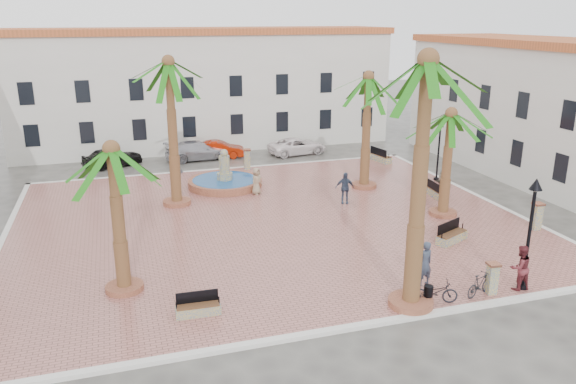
{
  "coord_description": "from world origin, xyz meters",
  "views": [
    {
      "loc": [
        -7.3,
        -26.72,
        10.4
      ],
      "look_at": [
        1.0,
        0.0,
        1.6
      ],
      "focal_mm": 35.0,
      "sensor_mm": 36.0,
      "label": 1
    }
  ],
  "objects_px": {
    "bench_ne": "(381,158)",
    "pedestrian_east": "(442,185)",
    "bench_se": "(452,236)",
    "pedestrian_north": "(179,181)",
    "lamppost_s": "(532,215)",
    "lamppost_e": "(439,140)",
    "bicycle_a": "(435,292)",
    "cyclist_b": "(520,267)",
    "bollard_e": "(537,216)",
    "palm_sw": "(113,169)",
    "litter_bin": "(428,294)",
    "fountain": "(225,181)",
    "cyclist_a": "(425,263)",
    "bicycle_b": "(480,284)",
    "car_black": "(112,157)",
    "car_white": "(298,146)",
    "bollard_n": "(247,159)",
    "palm_ne": "(368,90)",
    "palm_nw": "(169,78)",
    "pedestrian_fountain_b": "(345,188)",
    "pedestrian_fountain_a": "(257,181)",
    "bench_e": "(435,192)",
    "bollard_se": "(492,278)",
    "car_silver": "(198,150)",
    "car_red": "(219,149)",
    "bench_s": "(198,309)",
    "palm_s": "(426,89)"
  },
  "relations": [
    {
      "from": "car_black",
      "to": "bicycle_b",
      "type": "bearing_deg",
      "value": -171.8
    },
    {
      "from": "bollard_se",
      "to": "pedestrian_fountain_a",
      "type": "distance_m",
      "value": 15.97
    },
    {
      "from": "bollard_n",
      "to": "bench_se",
      "type": "bearing_deg",
      "value": -68.57
    },
    {
      "from": "fountain",
      "to": "lamppost_s",
      "type": "height_order",
      "value": "lamppost_s"
    },
    {
      "from": "car_white",
      "to": "bench_e",
      "type": "bearing_deg",
      "value": -170.38
    },
    {
      "from": "palm_nw",
      "to": "lamppost_e",
      "type": "height_order",
      "value": "palm_nw"
    },
    {
      "from": "bench_ne",
      "to": "pedestrian_east",
      "type": "bearing_deg",
      "value": 165.27
    },
    {
      "from": "palm_nw",
      "to": "lamppost_e",
      "type": "bearing_deg",
      "value": -0.28
    },
    {
      "from": "cyclist_a",
      "to": "bicycle_a",
      "type": "distance_m",
      "value": 1.54
    },
    {
      "from": "pedestrian_fountain_a",
      "to": "pedestrian_east",
      "type": "relative_size",
      "value": 0.98
    },
    {
      "from": "palm_ne",
      "to": "palm_nw",
      "type": "bearing_deg",
      "value": 179.53
    },
    {
      "from": "pedestrian_fountain_b",
      "to": "bicycle_a",
      "type": "bearing_deg",
      "value": -78.84
    },
    {
      "from": "bench_e",
      "to": "bicycle_b",
      "type": "bearing_deg",
      "value": 160.23
    },
    {
      "from": "lamppost_s",
      "to": "bicycle_a",
      "type": "height_order",
      "value": "lamppost_s"
    },
    {
      "from": "bench_ne",
      "to": "pedestrian_fountain_b",
      "type": "xyz_separation_m",
      "value": [
        -6.28,
        -8.15,
        0.62
      ]
    },
    {
      "from": "lamppost_e",
      "to": "cyclist_a",
      "type": "height_order",
      "value": "lamppost_e"
    },
    {
      "from": "bench_e",
      "to": "car_silver",
      "type": "bearing_deg",
      "value": 45.38
    },
    {
      "from": "bench_s",
      "to": "car_white",
      "type": "relative_size",
      "value": 0.35
    },
    {
      "from": "pedestrian_east",
      "to": "car_black",
      "type": "bearing_deg",
      "value": -108.18
    },
    {
      "from": "bicycle_a",
      "to": "car_white",
      "type": "bearing_deg",
      "value": 12.52
    },
    {
      "from": "palm_ne",
      "to": "pedestrian_east",
      "type": "distance_m",
      "value": 7.1
    },
    {
      "from": "bollard_se",
      "to": "car_silver",
      "type": "xyz_separation_m",
      "value": [
        -7.53,
        25.08,
        -0.09
      ]
    },
    {
      "from": "bench_se",
      "to": "pedestrian_north",
      "type": "height_order",
      "value": "pedestrian_north"
    },
    {
      "from": "bollard_e",
      "to": "car_black",
      "type": "distance_m",
      "value": 28.15
    },
    {
      "from": "car_black",
      "to": "car_silver",
      "type": "distance_m",
      "value": 6.2
    },
    {
      "from": "palm_s",
      "to": "car_black",
      "type": "xyz_separation_m",
      "value": [
        -10.3,
        24.73,
        -7.41
      ]
    },
    {
      "from": "bollard_se",
      "to": "pedestrian_fountain_a",
      "type": "height_order",
      "value": "pedestrian_fountain_a"
    },
    {
      "from": "lamppost_s",
      "to": "bicycle_b",
      "type": "bearing_deg",
      "value": 180.0
    },
    {
      "from": "bicycle_a",
      "to": "pedestrian_north",
      "type": "distance_m",
      "value": 17.97
    },
    {
      "from": "bollard_se",
      "to": "pedestrian_east",
      "type": "relative_size",
      "value": 0.76
    },
    {
      "from": "lamppost_s",
      "to": "lamppost_e",
      "type": "height_order",
      "value": "lamppost_s"
    },
    {
      "from": "bollard_e",
      "to": "pedestrian_east",
      "type": "relative_size",
      "value": 0.84
    },
    {
      "from": "bicycle_b",
      "to": "pedestrian_north",
      "type": "relative_size",
      "value": 0.95
    },
    {
      "from": "palm_sw",
      "to": "bollard_se",
      "type": "bearing_deg",
      "value": -18.43
    },
    {
      "from": "cyclist_a",
      "to": "palm_sw",
      "type": "bearing_deg",
      "value": -23.19
    },
    {
      "from": "bollard_n",
      "to": "car_black",
      "type": "relative_size",
      "value": 0.34
    },
    {
      "from": "bench_e",
      "to": "bollard_n",
      "type": "xyz_separation_m",
      "value": [
        -9.25,
        9.41,
        0.47
      ]
    },
    {
      "from": "bollard_e",
      "to": "fountain",
      "type": "bearing_deg",
      "value": 138.28
    },
    {
      "from": "bollard_e",
      "to": "litter_bin",
      "type": "relative_size",
      "value": 2.05
    },
    {
      "from": "car_black",
      "to": "car_silver",
      "type": "xyz_separation_m",
      "value": [
        6.2,
        0.26,
        0.0
      ]
    },
    {
      "from": "lamppost_e",
      "to": "fountain",
      "type": "bearing_deg",
      "value": 168.52
    },
    {
      "from": "bench_s",
      "to": "bicycle_b",
      "type": "bearing_deg",
      "value": -7.04
    },
    {
      "from": "palm_sw",
      "to": "litter_bin",
      "type": "relative_size",
      "value": 8.84
    },
    {
      "from": "bicycle_a",
      "to": "cyclist_b",
      "type": "relative_size",
      "value": 0.92
    },
    {
      "from": "lamppost_e",
      "to": "pedestrian_fountain_a",
      "type": "relative_size",
      "value": 2.4
    },
    {
      "from": "bicycle_a",
      "to": "bench_se",
      "type": "bearing_deg",
      "value": -19.6
    },
    {
      "from": "bench_se",
      "to": "bicycle_a",
      "type": "bearing_deg",
      "value": -152.66
    },
    {
      "from": "bench_ne",
      "to": "car_red",
      "type": "xyz_separation_m",
      "value": [
        -11.05,
        5.31,
        0.2
      ]
    },
    {
      "from": "bollard_n",
      "to": "car_silver",
      "type": "relative_size",
      "value": 0.29
    },
    {
      "from": "lamppost_s",
      "to": "bollard_n",
      "type": "bearing_deg",
      "value": 106.61
    }
  ]
}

